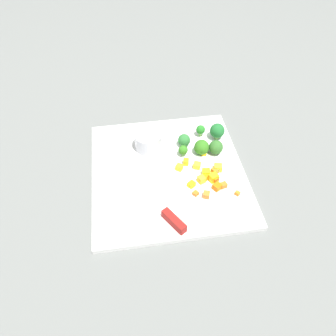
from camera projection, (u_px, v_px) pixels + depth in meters
ground_plane at (168, 174)px, 0.87m from camera, size 4.00×4.00×0.00m
cutting_board at (168, 172)px, 0.86m from camera, size 0.41×0.39×0.01m
prep_bowl at (149, 141)px, 0.90m from camera, size 0.07×0.07×0.05m
chef_knife at (156, 204)px, 0.78m from camera, size 0.28×0.19×0.02m
carrot_dice_0 at (237, 193)px, 0.80m from camera, size 0.01×0.01×0.01m
carrot_dice_1 at (223, 185)px, 0.82m from camera, size 0.02×0.02×0.01m
carrot_dice_2 at (215, 179)px, 0.83m from camera, size 0.02×0.02×0.02m
carrot_dice_3 at (205, 177)px, 0.84m from camera, size 0.02×0.02×0.01m
carrot_dice_4 at (215, 170)px, 0.85m from camera, size 0.02×0.02×0.01m
carrot_dice_5 at (206, 195)px, 0.80m from camera, size 0.02×0.02×0.01m
carrot_dice_6 at (217, 187)px, 0.81m from camera, size 0.02×0.02×0.02m
carrot_dice_7 at (196, 193)px, 0.80m from camera, size 0.02×0.02×0.01m
pepper_dice_0 at (201, 179)px, 0.83m from camera, size 0.02×0.02×0.02m
pepper_dice_1 at (186, 162)px, 0.87m from camera, size 0.02×0.02×0.02m
pepper_dice_2 at (179, 167)px, 0.86m from camera, size 0.02×0.02×0.02m
pepper_dice_3 at (204, 153)px, 0.90m from camera, size 0.01×0.02×0.01m
pepper_dice_4 at (218, 168)px, 0.86m from camera, size 0.02×0.02×0.02m
pepper_dice_5 at (213, 178)px, 0.83m from camera, size 0.02×0.03×0.02m
pepper_dice_6 at (197, 167)px, 0.86m from camera, size 0.02×0.02×0.01m
pepper_dice_7 at (191, 184)px, 0.82m from camera, size 0.02×0.02×0.01m
pepper_dice_8 at (206, 173)px, 0.84m from camera, size 0.02×0.02×0.02m
broccoli_floret_0 at (183, 150)px, 0.89m from camera, size 0.03×0.03×0.03m
broccoli_floret_1 at (217, 131)px, 0.93m from camera, size 0.04×0.04×0.05m
broccoli_floret_2 at (201, 130)px, 0.94m from camera, size 0.03×0.03×0.03m
broccoli_floret_3 at (184, 140)px, 0.91m from camera, size 0.03×0.03×0.04m
broccoli_floret_4 at (216, 147)px, 0.89m from camera, size 0.04×0.04×0.04m
broccoli_floret_5 at (202, 147)px, 0.89m from camera, size 0.04×0.04×0.04m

